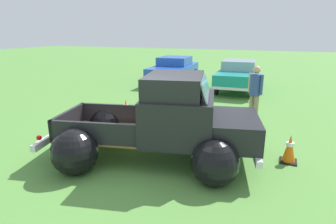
{
  "coord_description": "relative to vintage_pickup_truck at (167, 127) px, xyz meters",
  "views": [
    {
      "loc": [
        2.6,
        -5.32,
        2.78
      ],
      "look_at": [
        0.0,
        1.07,
        0.8
      ],
      "focal_mm": 30.02,
      "sensor_mm": 36.0,
      "label": 1
    }
  ],
  "objects": [
    {
      "name": "ground_plane",
      "position": [
        -0.38,
        -0.09,
        -0.76
      ],
      "size": [
        80.0,
        80.0,
        0.0
      ],
      "primitive_type": "plane",
      "color": "#548C3D"
    },
    {
      "name": "vintage_pickup_truck",
      "position": [
        0.0,
        0.0,
        0.0
      ],
      "size": [
        4.92,
        3.52,
        1.96
      ],
      "rotation": [
        0.0,
        0.0,
        0.22
      ],
      "color": "black",
      "rests_on": "ground"
    },
    {
      "name": "show_car_0",
      "position": [
        -3.37,
        9.19,
        0.03
      ],
      "size": [
        2.13,
        4.33,
        1.43
      ],
      "rotation": [
        0.0,
        0.0,
        -1.51
      ],
      "color": "black",
      "rests_on": "ground"
    },
    {
      "name": "show_car_1",
      "position": [
        0.25,
        8.63,
        0.03
      ],
      "size": [
        2.01,
        4.56,
        1.43
      ],
      "rotation": [
        0.0,
        0.0,
        -1.53
      ],
      "color": "black",
      "rests_on": "ground"
    },
    {
      "name": "spectator_0",
      "position": [
        1.5,
        3.55,
        0.26
      ],
      "size": [
        0.5,
        0.47,
        1.78
      ],
      "rotation": [
        0.0,
        0.0,
        4.15
      ],
      "color": "gray",
      "rests_on": "ground"
    },
    {
      "name": "lane_cone_0",
      "position": [
        2.55,
        0.85,
        -0.45
      ],
      "size": [
        0.36,
        0.36,
        0.63
      ],
      "color": "black",
      "rests_on": "ground"
    },
    {
      "name": "lane_cone_1",
      "position": [
        -2.44,
        2.37,
        -0.45
      ],
      "size": [
        0.36,
        0.36,
        0.63
      ],
      "color": "black",
      "rests_on": "ground"
    }
  ]
}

